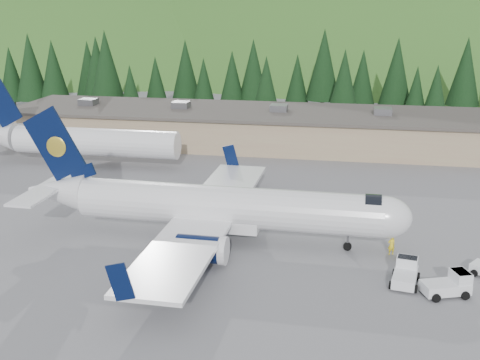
% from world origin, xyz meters
% --- Properties ---
extents(ground, '(600.00, 600.00, 0.00)m').
position_xyz_m(ground, '(0.00, 0.00, 0.00)').
color(ground, slate).
extents(airliner, '(35.51, 33.24, 11.81)m').
position_xyz_m(airliner, '(-1.04, 0.02, 3.15)').
color(airliner, white).
rests_on(airliner, ground).
extents(second_airliner, '(27.50, 11.00, 10.05)m').
position_xyz_m(second_airliner, '(-24.92, 22.00, 3.32)').
color(second_airliner, white).
rests_on(second_airliner, ground).
extents(baggage_tug_a, '(3.82, 2.96, 1.83)m').
position_xyz_m(baggage_tug_a, '(18.22, -7.19, 0.82)').
color(baggage_tug_a, white).
rests_on(baggage_tug_a, ground).
extents(baggage_tug_c, '(2.54, 3.64, 1.81)m').
position_xyz_m(baggage_tug_c, '(15.17, -5.76, 0.81)').
color(baggage_tug_c, white).
rests_on(baggage_tug_c, ground).
extents(terminal_building, '(71.00, 17.00, 6.10)m').
position_xyz_m(terminal_building, '(-5.01, 38.00, 2.62)').
color(terminal_building, '#9B7E63').
rests_on(terminal_building, ground).
extents(ramp_worker, '(0.75, 0.63, 1.75)m').
position_xyz_m(ramp_worker, '(14.40, -0.44, 0.88)').
color(ramp_worker, yellow).
rests_on(ramp_worker, ground).
extents(tree_line, '(112.52, 19.44, 14.35)m').
position_xyz_m(tree_line, '(-8.51, 62.32, 7.63)').
color(tree_line, black).
rests_on(tree_line, ground).
extents(hills, '(614.00, 330.00, 300.00)m').
position_xyz_m(hills, '(53.34, 207.38, -82.80)').
color(hills, '#2D5A19').
rests_on(hills, ground).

